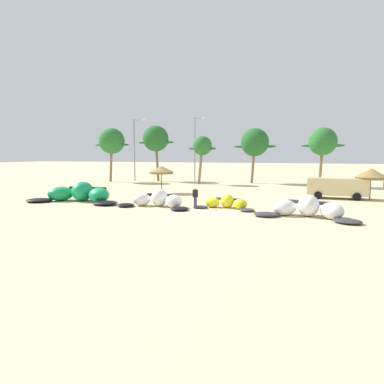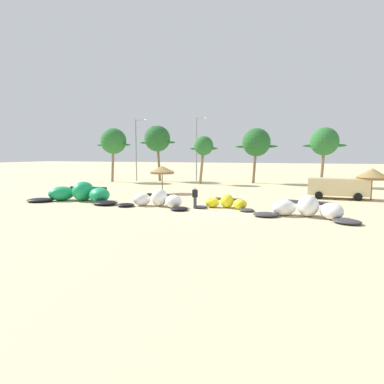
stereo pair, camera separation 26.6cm
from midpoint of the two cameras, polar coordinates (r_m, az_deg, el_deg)
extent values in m
plane|color=beige|center=(24.31, 2.17, -2.99)|extent=(260.00, 260.00, 0.00)
ellipsoid|color=black|center=(30.80, -24.77, -1.27)|extent=(2.67, 2.40, 0.33)
ellipsoid|color=#199E5B|center=(30.98, -21.69, -0.26)|extent=(2.58, 2.75, 1.22)
ellipsoid|color=#199E5B|center=(30.28, -18.37, 0.13)|extent=(1.78, 2.28, 1.65)
ellipsoid|color=#199E5B|center=(28.94, -15.81, -0.49)|extent=(2.67, 2.76, 1.22)
ellipsoid|color=black|center=(27.36, -14.97, -1.80)|extent=(2.59, 2.24, 0.33)
cylinder|color=black|center=(30.91, -17.61, 0.58)|extent=(3.55, 0.50, 0.32)
cube|color=black|center=(30.10, -18.60, 0.09)|extent=(1.33, 0.86, 0.04)
ellipsoid|color=black|center=(26.03, -11.51, -2.19)|extent=(1.63, 1.56, 0.27)
ellipsoid|color=white|center=(26.28, -8.84, -1.26)|extent=(1.81, 1.83, 0.99)
ellipsoid|color=white|center=(25.89, -5.85, -0.95)|extent=(1.34, 1.43, 1.34)
ellipsoid|color=white|center=(25.00, -3.44, -1.59)|extent=(1.75, 1.79, 0.99)
ellipsoid|color=black|center=(23.87, -2.47, -2.85)|extent=(1.73, 1.68, 0.27)
cylinder|color=black|center=(26.29, -5.37, -0.57)|extent=(2.64, 0.43, 0.24)
cube|color=black|center=(25.77, -5.99, -0.98)|extent=(0.99, 0.55, 0.04)
ellipsoid|color=#333338|center=(24.88, 1.14, -2.53)|extent=(1.32, 1.22, 0.20)
ellipsoid|color=yellow|center=(25.25, 3.21, -1.78)|extent=(1.47, 1.48, 0.75)
ellipsoid|color=yellow|center=(25.13, 5.73, -1.53)|extent=(1.08, 1.21, 1.02)
ellipsoid|color=yellow|center=(24.59, 7.92, -2.05)|extent=(1.40, 1.45, 0.75)
ellipsoid|color=#333338|center=(23.77, 9.04, -3.04)|extent=(1.43, 1.36, 0.20)
cylinder|color=#333338|center=(25.49, 6.00, -1.21)|extent=(2.08, 0.39, 0.19)
cube|color=#333338|center=(25.03, 5.65, -1.57)|extent=(0.79, 0.47, 0.04)
ellipsoid|color=#333338|center=(22.09, 12.27, -3.73)|extent=(1.87, 1.59, 0.28)
ellipsoid|color=white|center=(22.74, 15.17, -2.55)|extent=(2.10, 2.10, 1.04)
ellipsoid|color=white|center=(22.82, 18.93, -2.19)|extent=(1.57, 1.85, 1.40)
ellipsoid|color=white|center=(22.32, 22.45, -2.99)|extent=(1.90, 2.06, 1.04)
ellipsoid|color=#333338|center=(21.38, 24.65, -4.51)|extent=(2.09, 1.96, 0.28)
cylinder|color=#333338|center=(23.37, 19.16, -1.69)|extent=(2.78, 0.71, 0.25)
cube|color=#333338|center=(22.65, 18.87, -2.25)|extent=(1.09, 0.76, 0.04)
cylinder|color=brown|center=(34.54, -5.45, 1.62)|extent=(0.10, 0.10, 2.19)
cone|color=#9E7F4C|center=(34.45, -5.48, 3.95)|extent=(2.57, 2.57, 0.62)
cylinder|color=olive|center=(34.47, -5.47, 3.27)|extent=(2.44, 2.44, 0.20)
cylinder|color=brown|center=(33.14, 27.90, 0.53)|extent=(0.10, 0.10, 2.00)
cone|color=olive|center=(33.05, 28.02, 2.93)|extent=(2.67, 2.67, 0.78)
cylinder|color=olive|center=(33.08, 27.98, 2.08)|extent=(2.53, 2.53, 0.20)
cube|color=beige|center=(32.82, 23.22, 0.87)|extent=(5.12, 2.06, 1.50)
cube|color=black|center=(32.73, 20.80, 1.42)|extent=(1.31, 1.93, 0.56)
cylinder|color=black|center=(31.86, 20.46, -0.53)|extent=(0.69, 0.26, 0.68)
cylinder|color=black|center=(33.79, 20.39, -0.15)|extent=(0.69, 0.26, 0.68)
cylinder|color=black|center=(32.09, 26.08, -0.73)|extent=(0.69, 0.26, 0.68)
cylinder|color=black|center=(34.00, 25.70, -0.34)|extent=(0.69, 0.26, 0.68)
cylinder|color=#383842|center=(24.58, 0.26, -1.88)|extent=(0.24, 0.24, 0.85)
cube|color=black|center=(24.49, 0.26, -0.25)|extent=(0.36, 0.22, 0.56)
sphere|color=beige|center=(24.45, 0.26, 0.66)|extent=(0.20, 0.20, 0.20)
cylinder|color=#7F6647|center=(49.92, -13.77, 5.07)|extent=(0.73, 0.36, 5.88)
sphere|color=#286B2D|center=(49.84, -13.67, 8.44)|extent=(3.69, 3.69, 3.69)
ellipsoid|color=#286B2D|center=(50.61, -15.10, 7.74)|extent=(2.58, 0.50, 0.36)
ellipsoid|color=#286B2D|center=(49.07, -12.17, 7.87)|extent=(2.58, 0.50, 0.36)
cylinder|color=brown|center=(50.32, -6.13, 5.46)|extent=(0.69, 0.36, 6.29)
sphere|color=#236028|center=(50.43, -6.35, 9.03)|extent=(3.83, 3.83, 3.83)
ellipsoid|color=#236028|center=(51.05, -7.93, 8.33)|extent=(2.68, 0.50, 0.36)
ellipsoid|color=#236028|center=(49.80, -4.71, 8.42)|extent=(2.68, 0.50, 0.36)
cylinder|color=#7F6647|center=(44.77, 1.28, 4.63)|extent=(0.84, 0.36, 5.12)
sphere|color=#286B2D|center=(44.69, 1.59, 7.90)|extent=(2.56, 2.56, 2.56)
ellipsoid|color=#286B2D|center=(44.99, 0.32, 7.41)|extent=(1.79, 0.50, 0.36)
ellipsoid|color=#286B2D|center=(44.41, 2.86, 7.41)|extent=(1.79, 0.50, 0.36)
cylinder|color=#7F6647|center=(47.13, 10.23, 4.92)|extent=(0.68, 0.36, 5.62)
sphere|color=#236028|center=(47.12, 10.49, 8.33)|extent=(3.85, 3.85, 3.85)
ellipsoid|color=#236028|center=(47.33, 8.61, 7.66)|extent=(2.70, 0.50, 0.36)
ellipsoid|color=#236028|center=(46.93, 12.36, 7.59)|extent=(2.70, 0.50, 0.36)
cylinder|color=#7F6647|center=(44.66, 20.95, 4.49)|extent=(0.56, 0.36, 5.56)
sphere|color=#286B2D|center=(44.68, 21.23, 8.04)|extent=(3.44, 3.44, 3.44)
ellipsoid|color=#286B2D|center=(44.61, 19.42, 7.45)|extent=(2.41, 0.50, 0.36)
ellipsoid|color=#286B2D|center=(44.76, 22.98, 7.30)|extent=(2.41, 0.50, 0.36)
cylinder|color=gray|center=(51.20, -9.94, 7.03)|extent=(0.18, 0.18, 9.16)
cylinder|color=gray|center=(51.05, -9.17, 12.03)|extent=(1.71, 0.10, 0.10)
ellipsoid|color=silver|center=(50.67, -8.29, 12.09)|extent=(0.56, 0.24, 0.20)
cylinder|color=gray|center=(50.13, 0.34, 7.27)|extent=(0.18, 0.18, 9.39)
cylinder|color=gray|center=(50.20, 1.10, 12.47)|extent=(1.36, 0.10, 0.10)
ellipsoid|color=silver|center=(50.01, 1.86, 12.49)|extent=(0.56, 0.24, 0.20)
camera|label=1|loc=(0.13, -90.29, -0.03)|focal=31.29mm
camera|label=2|loc=(0.13, 89.71, 0.03)|focal=31.29mm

